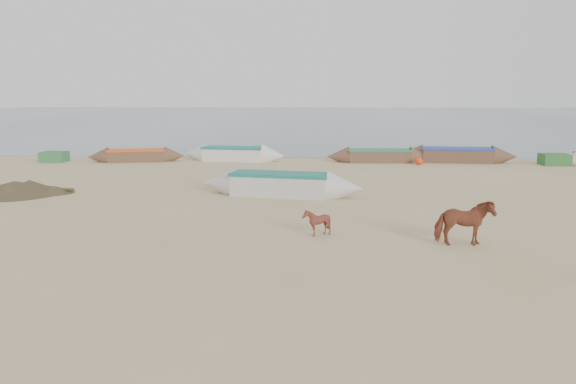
# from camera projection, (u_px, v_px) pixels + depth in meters

# --- Properties ---
(ground) EXTENTS (140.00, 140.00, 0.00)m
(ground) POSITION_uv_depth(u_px,v_px,m) (281.00, 260.00, 13.88)
(ground) COLOR tan
(ground) RESTS_ON ground
(sea) EXTENTS (160.00, 160.00, 0.00)m
(sea) POSITION_uv_depth(u_px,v_px,m) (309.00, 117.00, 94.52)
(sea) COLOR slate
(sea) RESTS_ON ground
(cow_adult) EXTENTS (1.53, 0.75, 1.27)m
(cow_adult) POSITION_uv_depth(u_px,v_px,m) (464.00, 223.00, 15.08)
(cow_adult) COLOR brown
(cow_adult) RESTS_ON ground
(calf_front) EXTENTS (0.85, 0.79, 0.80)m
(calf_front) POSITION_uv_depth(u_px,v_px,m) (317.00, 222.00, 16.17)
(calf_front) COLOR maroon
(calf_front) RESTS_ON ground
(near_canoe) EXTENTS (6.78, 2.54, 0.93)m
(near_canoe) POSITION_uv_depth(u_px,v_px,m) (280.00, 184.00, 22.44)
(near_canoe) COLOR beige
(near_canoe) RESTS_ON ground
(debris_pile) EXTENTS (5.06, 5.06, 0.51)m
(debris_pile) POSITION_uv_depth(u_px,v_px,m) (15.00, 187.00, 22.97)
(debris_pile) COLOR brown
(debris_pile) RESTS_ON ground
(waterline_canoes) EXTENTS (54.95, 4.58, 0.88)m
(waterline_canoes) POSITION_uv_depth(u_px,v_px,m) (355.00, 155.00, 33.64)
(waterline_canoes) COLOR brown
(waterline_canoes) RESTS_ON ground
(beach_clutter) EXTENTS (42.90, 3.70, 0.64)m
(beach_clutter) POSITION_uv_depth(u_px,v_px,m) (372.00, 157.00, 33.09)
(beach_clutter) COLOR #32713F
(beach_clutter) RESTS_ON ground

